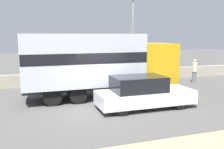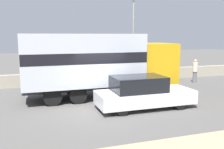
{
  "view_description": "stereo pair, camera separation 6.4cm",
  "coord_description": "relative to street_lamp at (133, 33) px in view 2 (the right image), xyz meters",
  "views": [
    {
      "loc": [
        -3.31,
        -10.72,
        3.33
      ],
      "look_at": [
        0.55,
        0.76,
        1.43
      ],
      "focal_mm": 40.0,
      "sensor_mm": 36.0,
      "label": 1
    },
    {
      "loc": [
        -3.25,
        -10.74,
        3.33
      ],
      "look_at": [
        0.55,
        0.76,
        1.43
      ],
      "focal_mm": 40.0,
      "sensor_mm": 36.0,
      "label": 2
    }
  ],
  "objects": [
    {
      "name": "street_lamp",
      "position": [
        0.0,
        0.0,
        0.0
      ],
      "size": [
        0.56,
        0.28,
        5.89
      ],
      "color": "gray",
      "rests_on": "ground_plane"
    },
    {
      "name": "pedestrian",
      "position": [
        4.29,
        -1.14,
        -2.61
      ],
      "size": [
        0.36,
        0.36,
        1.66
      ],
      "color": "slate",
      "rests_on": "ground_plane"
    },
    {
      "name": "ground_plane",
      "position": [
        -3.53,
        -5.15,
        -3.47
      ],
      "size": [
        80.0,
        80.0,
        0.0
      ],
      "primitive_type": "plane",
      "color": "#514F4C"
    },
    {
      "name": "stone_wall_backdrop",
      "position": [
        -3.53,
        1.07,
        -3.06
      ],
      "size": [
        60.0,
        0.35,
        0.83
      ],
      "color": "#A39984",
      "rests_on": "ground_plane"
    },
    {
      "name": "car_hatchback",
      "position": [
        -1.93,
        -5.74,
        -2.75
      ],
      "size": [
        4.51,
        1.7,
        1.51
      ],
      "color": "silver",
      "rests_on": "ground_plane"
    },
    {
      "name": "box_truck",
      "position": [
        -3.39,
        -3.04,
        -1.53
      ],
      "size": [
        8.25,
        2.59,
        3.41
      ],
      "color": "gold",
      "rests_on": "ground_plane"
    }
  ]
}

